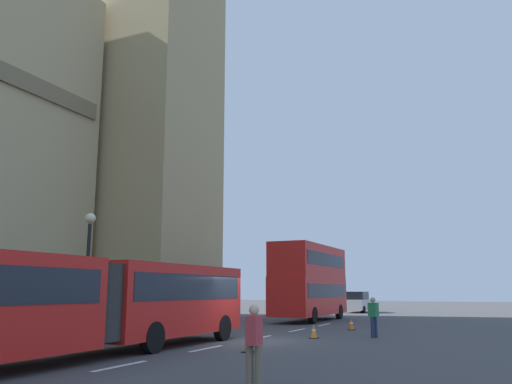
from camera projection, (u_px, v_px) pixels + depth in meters
name	position (u px, v px, depth m)	size (l,w,h in m)	color
ground_plane	(244.00, 341.00, 20.64)	(160.00, 160.00, 0.00)	#424244
lane_centre_marking	(206.00, 349.00, 17.95)	(29.80, 0.16, 0.01)	silver
articulated_bus	(84.00, 298.00, 15.56)	(16.27, 2.54, 2.90)	red
double_decker_bus	(310.00, 279.00, 34.75)	(9.15, 2.54, 4.90)	red
sedan_lead	(358.00, 302.00, 47.20)	(4.40, 1.86, 1.85)	#B7B7BC
traffic_cone_west	(248.00, 343.00, 16.95)	(0.36, 0.36, 0.58)	black
traffic_cone_middle	(314.00, 331.00, 21.82)	(0.36, 0.36, 0.58)	black
traffic_cone_east	(351.00, 324.00, 26.44)	(0.36, 0.36, 0.58)	black
street_lamp	(88.00, 265.00, 22.15)	(0.44, 0.44, 5.27)	black
pedestrian_near_cones	(254.00, 342.00, 10.89)	(0.41, 0.36, 1.69)	#726651
pedestrian_by_kerb	(374.00, 316.00, 22.25)	(0.39, 0.46, 1.69)	#262D4C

